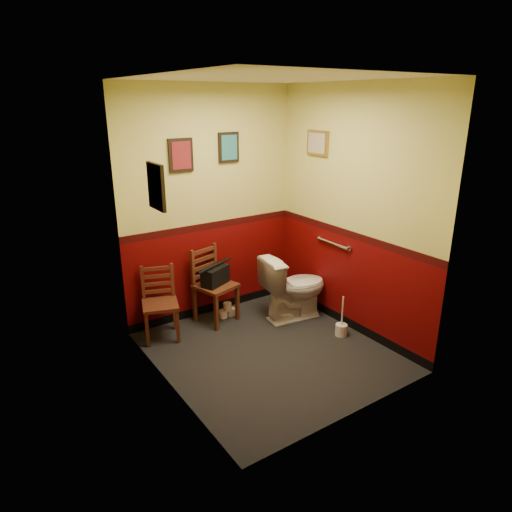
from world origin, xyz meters
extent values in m
cube|color=black|center=(0.00, 0.00, 0.00)|extent=(2.20, 2.40, 0.00)
cube|color=silver|center=(0.00, 0.00, 2.70)|extent=(2.20, 2.40, 0.00)
cube|color=#550506|center=(0.00, 1.20, 1.35)|extent=(2.20, 0.00, 2.70)
cube|color=#550506|center=(0.00, -1.20, 1.35)|extent=(2.20, 0.00, 2.70)
cube|color=#550506|center=(-1.10, 0.00, 1.35)|extent=(0.00, 2.40, 2.70)
cube|color=#550506|center=(1.10, 0.00, 1.35)|extent=(0.00, 2.40, 2.70)
cylinder|color=silver|center=(1.07, 0.25, 0.95)|extent=(0.03, 0.50, 0.03)
cylinder|color=silver|center=(1.09, 0.00, 0.95)|extent=(0.02, 0.06, 0.06)
cylinder|color=silver|center=(1.09, 0.50, 0.95)|extent=(0.02, 0.06, 0.06)
cube|color=black|center=(-0.35, 1.18, 1.95)|extent=(0.28, 0.03, 0.36)
cube|color=maroon|center=(-0.35, 1.17, 1.95)|extent=(0.22, 0.01, 0.30)
cube|color=black|center=(0.25, 1.18, 2.00)|extent=(0.26, 0.03, 0.34)
cube|color=#27727F|center=(0.25, 1.17, 2.00)|extent=(0.20, 0.01, 0.28)
cube|color=black|center=(-1.08, 0.10, 1.85)|extent=(0.03, 0.30, 0.38)
cube|color=tan|center=(-1.07, 0.10, 1.85)|extent=(0.01, 0.24, 0.31)
cube|color=olive|center=(1.08, 0.60, 2.05)|extent=(0.03, 0.34, 0.28)
cube|color=tan|center=(1.07, 0.60, 2.05)|extent=(0.01, 0.28, 0.22)
imported|color=white|center=(0.72, 0.50, 0.39)|extent=(0.85, 0.55, 0.78)
cylinder|color=silver|center=(0.88, -0.16, 0.07)|extent=(0.13, 0.13, 0.13)
cylinder|color=silver|center=(0.88, -0.16, 0.29)|extent=(0.02, 0.02, 0.38)
cube|color=#5B2C1B|center=(-0.81, 0.92, 0.40)|extent=(0.48, 0.48, 0.04)
cube|color=#5B2C1B|center=(-1.01, 0.82, 0.20)|extent=(0.05, 0.05, 0.40)
cube|color=#5B2C1B|center=(-0.91, 1.13, 0.20)|extent=(0.05, 0.05, 0.40)
cube|color=#5B2C1B|center=(-0.71, 0.72, 0.20)|extent=(0.05, 0.05, 0.40)
cube|color=#5B2C1B|center=(-0.60, 1.02, 0.20)|extent=(0.05, 0.05, 0.40)
cube|color=#5B2C1B|center=(-0.91, 1.13, 0.61)|extent=(0.04, 0.04, 0.40)
cube|color=#5B2C1B|center=(-0.60, 1.03, 0.61)|extent=(0.04, 0.04, 0.40)
cube|color=#5B2C1B|center=(-0.76, 1.08, 0.49)|extent=(0.30, 0.12, 0.04)
cube|color=#5B2C1B|center=(-0.76, 1.08, 0.58)|extent=(0.30, 0.12, 0.04)
cube|color=#5B2C1B|center=(-0.76, 1.08, 0.67)|extent=(0.30, 0.12, 0.04)
cube|color=#5B2C1B|center=(-0.76, 1.08, 0.76)|extent=(0.30, 0.12, 0.04)
cube|color=#5B2C1B|center=(-0.10, 0.95, 0.45)|extent=(0.51, 0.51, 0.04)
cube|color=#5B2C1B|center=(-0.22, 0.73, 0.22)|extent=(0.05, 0.05, 0.45)
cube|color=#5B2C1B|center=(-0.32, 1.07, 0.22)|extent=(0.05, 0.05, 0.45)
cube|color=#5B2C1B|center=(0.12, 0.83, 0.22)|extent=(0.05, 0.05, 0.45)
cube|color=#5B2C1B|center=(0.02, 1.17, 0.22)|extent=(0.05, 0.05, 0.45)
cube|color=#5B2C1B|center=(-0.32, 1.08, 0.67)|extent=(0.05, 0.04, 0.45)
cube|color=#5B2C1B|center=(0.02, 1.18, 0.67)|extent=(0.05, 0.04, 0.45)
cube|color=#5B2C1B|center=(-0.15, 1.13, 0.55)|extent=(0.33, 0.12, 0.04)
cube|color=#5B2C1B|center=(-0.15, 1.13, 0.64)|extent=(0.33, 0.12, 0.04)
cube|color=#5B2C1B|center=(-0.15, 1.13, 0.74)|extent=(0.33, 0.12, 0.04)
cube|color=#5B2C1B|center=(-0.15, 1.13, 0.84)|extent=(0.33, 0.12, 0.04)
cube|color=black|center=(-0.10, 0.95, 0.57)|extent=(0.38, 0.30, 0.21)
cylinder|color=black|center=(-0.10, 0.95, 0.70)|extent=(0.29, 0.15, 0.03)
cylinder|color=silver|center=(0.00, 0.97, 0.05)|extent=(0.10, 0.10, 0.09)
cylinder|color=silver|center=(0.11, 0.97, 0.05)|extent=(0.10, 0.10, 0.09)
cylinder|color=silver|center=(0.06, 0.96, 0.14)|extent=(0.10, 0.10, 0.09)
camera|label=1|loc=(-2.47, -3.41, 2.53)|focal=32.00mm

